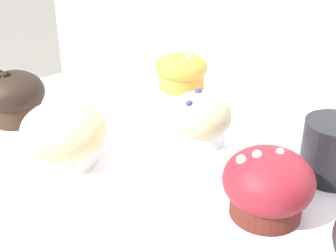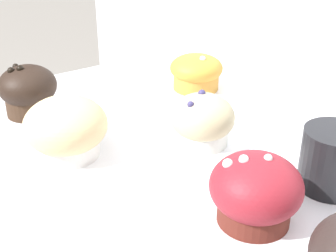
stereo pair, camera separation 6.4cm
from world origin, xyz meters
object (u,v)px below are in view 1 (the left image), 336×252
muffin_back_left (15,97)px  muffin_back_right (181,71)px  muffin_front_center (64,134)px  muffin_back_center (199,119)px  coffee_cup (334,149)px  muffin_front_left (268,185)px

muffin_back_left → muffin_back_right: muffin_back_left is taller
muffin_front_center → muffin_back_left: (-0.16, 0.00, 0.00)m
muffin_back_center → coffee_cup: bearing=19.8°
muffin_front_center → coffee_cup: muffin_front_center is taller
muffin_back_left → muffin_back_center: size_ratio=1.01×
muffin_back_left → coffee_cup: (0.42, 0.24, 0.00)m
muffin_front_center → muffin_back_center: (0.08, 0.18, -0.00)m
muffin_back_left → muffin_front_left: muffin_back_left is taller
muffin_front_left → muffin_back_center: muffin_front_left is taller
muffin_front_center → muffin_back_right: muffin_front_center is taller
muffin_front_center → coffee_cup: 0.35m
muffin_front_left → coffee_cup: muffin_front_left is taller
muffin_back_left → muffin_back_right: 0.30m
muffin_back_right → muffin_back_center: muffin_back_center is taller
muffin_front_left → coffee_cup: size_ratio=0.87×
muffin_back_right → coffee_cup: 0.35m
muffin_back_right → muffin_back_left: bearing=-102.9°
muffin_front_left → muffin_back_center: 0.18m
muffin_back_right → coffee_cup: bearing=-8.6°
muffin_front_center → muffin_back_left: 0.16m
muffin_back_center → muffin_back_right: bearing=145.5°
muffin_front_center → muffin_front_left: bearing=24.5°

